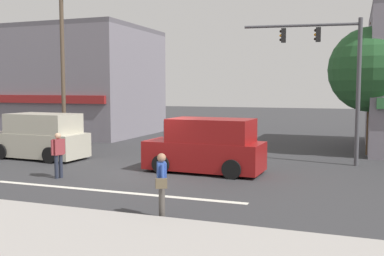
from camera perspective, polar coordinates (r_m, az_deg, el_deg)
name	(u,v)px	position (r m, az deg, el deg)	size (l,w,h in m)	color
ground_plane	(156,172)	(17.74, -4.62, -5.62)	(120.00, 120.00, 0.00)	#333335
lane_marking_stripe	(110,191)	(14.70, -10.38, -7.91)	(9.00, 0.24, 0.01)	silver
building_left_block	(71,82)	(33.70, -15.17, 5.67)	(11.34, 8.49, 7.47)	slate
street_tree	(372,70)	(23.68, 21.87, 6.88)	(4.16, 4.16, 6.27)	#4C3823
utility_pole_near_left	(63,67)	(25.58, -16.09, 7.46)	(1.40, 0.22, 8.57)	brown
utility_pole_far_right	(383,81)	(25.18, 23.04, 5.51)	(1.40, 0.22, 7.01)	brown
traffic_light_mast	(335,67)	(20.05, 17.67, 7.38)	(4.86, 0.74, 6.20)	#47474C
van_approaching_near	(206,147)	(17.55, 1.83, -2.40)	(4.67, 2.19, 2.11)	maroon
sedan_parked_curbside	(212,134)	(25.15, 2.52, -0.80)	(1.98, 4.15, 1.58)	black
van_crossing_leftbound	(40,137)	(22.12, -18.72, -1.11)	(4.69, 2.23, 2.11)	#B7B29E
pedestrian_foreground_with_bag	(162,182)	(11.33, -3.87, -6.84)	(0.46, 0.67, 1.67)	#4C4742
pedestrian_mid_crossing	(58,152)	(17.11, -16.62, -2.99)	(0.34, 0.53, 1.67)	#232838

